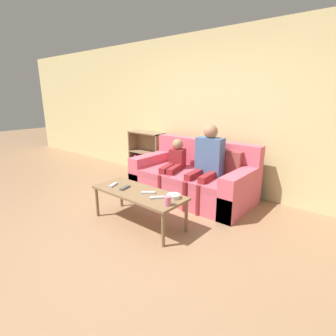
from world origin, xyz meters
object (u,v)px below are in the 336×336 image
cup_near (168,201)px  tv_remote_0 (125,188)px  bookshelf (147,159)px  person_child (174,164)px  tv_remote_1 (148,193)px  tv_remote_2 (113,185)px  coffee_table (138,195)px  snack_bowl (174,196)px  couch (193,180)px  person_adult (207,160)px  tv_remote_3 (157,198)px

cup_near → tv_remote_0: size_ratio=0.59×
bookshelf → person_child: size_ratio=0.95×
tv_remote_1 → person_child: bearing=161.1°
bookshelf → tv_remote_0: (1.27, -1.71, 0.13)m
tv_remote_1 → tv_remote_2: size_ratio=0.91×
coffee_table → snack_bowl: snack_bowl is taller
couch → tv_remote_1: (0.13, -1.17, 0.16)m
couch → bookshelf: size_ratio=2.17×
tv_remote_0 → tv_remote_1: size_ratio=1.10×
person_child → couch: bearing=13.7°
tv_remote_0 → bookshelf: bearing=116.0°
couch → bookshelf: couch is taller
person_adult → snack_bowl: (0.16, -0.99, -0.23)m
tv_remote_2 → tv_remote_3: 0.75m
person_child → snack_bowl: bearing=-66.3°
tv_remote_0 → tv_remote_1: bearing=-0.1°
tv_remote_0 → couch: bearing=69.1°
person_child → tv_remote_0: 1.08m
couch → person_adult: size_ratio=1.59×
tv_remote_1 → tv_remote_2: bearing=-121.7°
couch → snack_bowl: couch is taller
person_adult → tv_remote_3: person_adult is taller
person_adult → tv_remote_1: person_adult is taller
coffee_table → cup_near: cup_near is taller
tv_remote_1 → snack_bowl: (0.33, 0.09, 0.01)m
person_adult → tv_remote_0: 1.28m
snack_bowl → person_adult: bearing=99.3°
cup_near → tv_remote_0: cup_near is taller
couch → person_child: 0.40m
coffee_table → person_child: bearing=104.4°
cup_near → snack_bowl: cup_near is taller
tv_remote_1 → bookshelf: bearing=-176.4°
coffee_table → tv_remote_2: tv_remote_2 is taller
cup_near → tv_remote_3: cup_near is taller
tv_remote_1 → snack_bowl: 0.34m
bookshelf → tv_remote_3: bookshelf is taller
person_adult → person_child: (-0.58, -0.07, -0.16)m
couch → cup_near: bearing=-67.5°
bookshelf → cup_near: (2.03, -1.76, 0.17)m
person_adult → tv_remote_2: bearing=-126.7°
coffee_table → tv_remote_3: (0.33, -0.02, 0.05)m
person_adult → tv_remote_0: (-0.52, -1.14, -0.24)m
tv_remote_3 → bookshelf: bearing=178.2°
tv_remote_2 → tv_remote_0: bearing=-13.8°
tv_remote_1 → tv_remote_2: (-0.56, -0.09, 0.00)m
person_adult → tv_remote_0: size_ratio=6.77×
couch → tv_remote_1: bearing=-83.8°
tv_remote_3 → cup_near: bearing=23.5°
tv_remote_2 → snack_bowl: size_ratio=1.09×
coffee_table → person_adult: person_adult is taller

